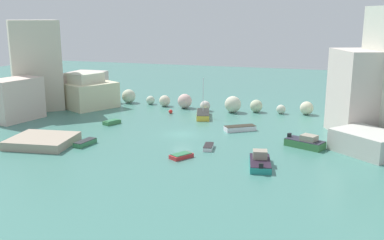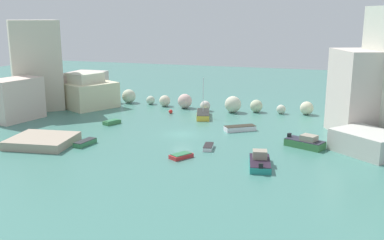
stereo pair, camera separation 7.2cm
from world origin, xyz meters
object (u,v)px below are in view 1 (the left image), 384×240
object	(u,v)px
stone_dock	(42,141)
moored_boat_5	(260,162)
moored_boat_1	(240,128)
moored_boat_2	(181,156)
moored_boat_0	(203,114)
moored_boat_4	(305,142)
moored_boat_7	(209,147)
channel_buoy	(171,112)
moored_boat_3	(85,143)
moored_boat_6	(112,122)

from	to	relation	value
stone_dock	moored_boat_5	bearing A→B (deg)	0.94
moored_boat_1	moored_boat_2	world-z (taller)	moored_boat_1
moored_boat_0	moored_boat_4	bearing A→B (deg)	-141.66
moored_boat_2	moored_boat_7	xyz separation A→B (m)	(1.92, 4.20, 0.01)
stone_dock	moored_boat_0	distance (m)	24.94
channel_buoy	moored_boat_1	xyz separation A→B (m)	(12.90, -7.17, 0.02)
moored_boat_1	moored_boat_3	world-z (taller)	moored_boat_1
moored_boat_5	moored_boat_6	distance (m)	26.25
moored_boat_4	moored_boat_6	world-z (taller)	moored_boat_4
channel_buoy	moored_boat_3	xyz separation A→B (m)	(-3.52, -19.83, -0.02)
moored_boat_0	moored_boat_2	distance (m)	20.26
stone_dock	moored_boat_2	size ratio (longest dim) A/B	2.55
moored_boat_6	moored_boat_7	xyz separation A→B (m)	(16.71, -7.34, -0.04)
moored_boat_0	moored_boat_2	xyz separation A→B (m)	(3.52, -19.95, -0.21)
moored_boat_5	moored_boat_1	bearing A→B (deg)	8.43
moored_boat_5	moored_boat_7	world-z (taller)	moored_boat_5
moored_boat_2	moored_boat_5	size ratio (longest dim) A/B	0.55
stone_dock	moored_boat_3	world-z (taller)	stone_dock
moored_boat_3	moored_boat_6	world-z (taller)	moored_boat_3
moored_boat_0	moored_boat_3	size ratio (longest dim) A/B	1.90
channel_buoy	moored_boat_5	world-z (taller)	moored_boat_5
stone_dock	moored_boat_1	distance (m)	25.68
stone_dock	moored_boat_7	distance (m)	20.22
moored_boat_7	channel_buoy	bearing A→B (deg)	-155.21
stone_dock	moored_boat_6	distance (m)	12.43
channel_buoy	moored_boat_4	world-z (taller)	moored_boat_4
moored_boat_4	moored_boat_1	bearing A→B (deg)	173.32
moored_boat_0	moored_boat_6	world-z (taller)	moored_boat_0
stone_dock	moored_boat_6	size ratio (longest dim) A/B	2.62
moored_boat_1	moored_boat_7	size ratio (longest dim) A/B	1.60
stone_dock	moored_boat_4	distance (m)	31.75
stone_dock	moored_boat_1	size ratio (longest dim) A/B	1.67
moored_boat_7	moored_boat_2	bearing A→B (deg)	-33.62
moored_boat_3	moored_boat_6	bearing A→B (deg)	-161.15
moored_boat_1	moored_boat_7	xyz separation A→B (m)	(-1.74, -9.48, -0.10)
moored_boat_2	moored_boat_6	xyz separation A→B (m)	(-14.79, 11.53, 0.05)
channel_buoy	moored_boat_1	world-z (taller)	moored_boat_1
channel_buoy	moored_boat_5	distance (m)	27.61
moored_boat_1	moored_boat_6	size ratio (longest dim) A/B	1.57
stone_dock	channel_buoy	world-z (taller)	stone_dock
moored_boat_0	moored_boat_3	world-z (taller)	moored_boat_0
stone_dock	moored_boat_3	distance (m)	5.22
stone_dock	moored_boat_2	distance (m)	17.74
stone_dock	moored_boat_0	size ratio (longest dim) A/B	1.18
channel_buoy	moored_boat_7	distance (m)	20.05
moored_boat_2	moored_boat_5	distance (m)	8.75
moored_boat_0	moored_boat_5	size ratio (longest dim) A/B	1.20
channel_buoy	moored_boat_4	size ratio (longest dim) A/B	0.13
channel_buoy	moored_boat_7	bearing A→B (deg)	-56.18
moored_boat_3	moored_boat_6	xyz separation A→B (m)	(-2.03, 10.51, -0.01)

